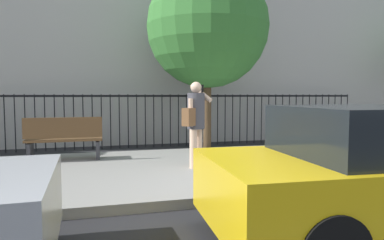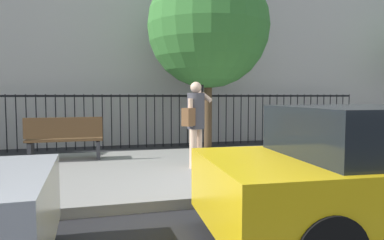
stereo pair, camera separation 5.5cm
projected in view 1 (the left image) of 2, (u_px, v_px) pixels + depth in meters
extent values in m
plane|color=black|center=(276.00, 202.00, 5.13)|extent=(60.00, 60.00, 0.00)
cube|color=gray|center=(224.00, 167.00, 7.24)|extent=(28.00, 4.40, 0.15)
cube|color=black|center=(182.00, 96.00, 10.70)|extent=(12.00, 0.04, 0.06)
cylinder|color=black|center=(5.00, 124.00, 9.45)|extent=(0.03, 0.03, 1.60)
cylinder|color=black|center=(15.00, 123.00, 9.52)|extent=(0.03, 0.03, 1.60)
cylinder|color=black|center=(25.00, 123.00, 9.59)|extent=(0.03, 0.03, 1.60)
cylinder|color=black|center=(35.00, 123.00, 9.65)|extent=(0.03, 0.03, 1.60)
cylinder|color=black|center=(45.00, 123.00, 9.72)|extent=(0.03, 0.03, 1.60)
cylinder|color=black|center=(55.00, 123.00, 9.79)|extent=(0.03, 0.03, 1.60)
cylinder|color=black|center=(64.00, 122.00, 9.85)|extent=(0.03, 0.03, 1.60)
cylinder|color=black|center=(74.00, 122.00, 9.92)|extent=(0.03, 0.03, 1.60)
cylinder|color=black|center=(83.00, 122.00, 9.99)|extent=(0.03, 0.03, 1.60)
cylinder|color=black|center=(92.00, 122.00, 10.05)|extent=(0.03, 0.03, 1.60)
cylinder|color=black|center=(102.00, 122.00, 10.12)|extent=(0.03, 0.03, 1.60)
cylinder|color=black|center=(111.00, 122.00, 10.19)|extent=(0.03, 0.03, 1.60)
cylinder|color=black|center=(119.00, 121.00, 10.25)|extent=(0.03, 0.03, 1.60)
cylinder|color=black|center=(128.00, 121.00, 10.32)|extent=(0.03, 0.03, 1.60)
cylinder|color=black|center=(137.00, 121.00, 10.39)|extent=(0.03, 0.03, 1.60)
cylinder|color=black|center=(145.00, 121.00, 10.45)|extent=(0.03, 0.03, 1.60)
cylinder|color=black|center=(154.00, 121.00, 10.52)|extent=(0.03, 0.03, 1.60)
cylinder|color=black|center=(162.00, 121.00, 10.59)|extent=(0.03, 0.03, 1.60)
cylinder|color=black|center=(170.00, 120.00, 10.65)|extent=(0.03, 0.03, 1.60)
cylinder|color=black|center=(178.00, 120.00, 10.72)|extent=(0.03, 0.03, 1.60)
cylinder|color=black|center=(186.00, 120.00, 10.79)|extent=(0.03, 0.03, 1.60)
cylinder|color=black|center=(194.00, 120.00, 10.85)|extent=(0.03, 0.03, 1.60)
cylinder|color=black|center=(202.00, 120.00, 10.92)|extent=(0.03, 0.03, 1.60)
cylinder|color=black|center=(210.00, 120.00, 10.99)|extent=(0.03, 0.03, 1.60)
cylinder|color=black|center=(218.00, 120.00, 11.05)|extent=(0.03, 0.03, 1.60)
cylinder|color=black|center=(225.00, 119.00, 11.12)|extent=(0.03, 0.03, 1.60)
cylinder|color=black|center=(233.00, 119.00, 11.19)|extent=(0.03, 0.03, 1.60)
cylinder|color=black|center=(240.00, 119.00, 11.25)|extent=(0.03, 0.03, 1.60)
cylinder|color=black|center=(247.00, 119.00, 11.32)|extent=(0.03, 0.03, 1.60)
cylinder|color=black|center=(254.00, 119.00, 11.39)|extent=(0.03, 0.03, 1.60)
cylinder|color=black|center=(261.00, 119.00, 11.45)|extent=(0.03, 0.03, 1.60)
cylinder|color=black|center=(268.00, 119.00, 11.52)|extent=(0.03, 0.03, 1.60)
cylinder|color=black|center=(275.00, 118.00, 11.58)|extent=(0.03, 0.03, 1.60)
cylinder|color=black|center=(282.00, 118.00, 11.65)|extent=(0.03, 0.03, 1.60)
cylinder|color=black|center=(289.00, 118.00, 11.72)|extent=(0.03, 0.03, 1.60)
cylinder|color=black|center=(296.00, 118.00, 11.78)|extent=(0.03, 0.03, 1.60)
cylinder|color=black|center=(302.00, 118.00, 11.85)|extent=(0.03, 0.03, 1.60)
cylinder|color=black|center=(309.00, 118.00, 11.92)|extent=(0.03, 0.03, 1.60)
cylinder|color=black|center=(315.00, 118.00, 11.98)|extent=(0.03, 0.03, 1.60)
cylinder|color=black|center=(322.00, 118.00, 12.05)|extent=(0.03, 0.03, 1.60)
cylinder|color=black|center=(328.00, 117.00, 12.12)|extent=(0.03, 0.03, 1.60)
cylinder|color=black|center=(335.00, 117.00, 12.18)|extent=(0.03, 0.03, 1.60)
cylinder|color=black|center=(341.00, 117.00, 12.25)|extent=(0.03, 0.03, 1.60)
cylinder|color=black|center=(347.00, 117.00, 12.32)|extent=(0.03, 0.03, 1.60)
cube|color=black|center=(381.00, 131.00, 3.78)|extent=(2.08, 1.70, 0.55)
cylinder|color=black|center=(252.00, 194.00, 4.40)|extent=(0.65, 0.25, 0.64)
cylinder|color=beige|center=(199.00, 147.00, 6.92)|extent=(0.15, 0.15, 0.77)
cylinder|color=beige|center=(193.00, 149.00, 6.75)|extent=(0.15, 0.15, 0.77)
cylinder|color=#3F3F47|center=(196.00, 111.00, 6.79)|extent=(0.48, 0.48, 0.70)
sphere|color=beige|center=(196.00, 87.00, 6.75)|extent=(0.22, 0.22, 0.22)
cylinder|color=beige|center=(201.00, 93.00, 6.93)|extent=(0.40, 0.41, 0.38)
cylinder|color=beige|center=(191.00, 112.00, 6.62)|extent=(0.09, 0.09, 0.53)
cube|color=black|center=(202.00, 88.00, 6.85)|extent=(0.06, 0.06, 0.15)
cube|color=brown|center=(189.00, 117.00, 6.57)|extent=(0.31, 0.31, 0.34)
cube|color=brown|center=(65.00, 140.00, 7.60)|extent=(1.60, 0.45, 0.05)
cube|color=brown|center=(63.00, 128.00, 7.39)|extent=(1.60, 0.06, 0.44)
cube|color=#333338|center=(30.00, 152.00, 7.43)|extent=(0.08, 0.41, 0.40)
cube|color=#333338|center=(98.00, 150.00, 7.80)|extent=(0.08, 0.41, 0.40)
cylinder|color=#4C3823|center=(207.00, 107.00, 9.55)|extent=(0.22, 0.22, 2.51)
sphere|color=#387A33|center=(208.00, 27.00, 9.40)|extent=(3.29, 3.29, 3.29)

